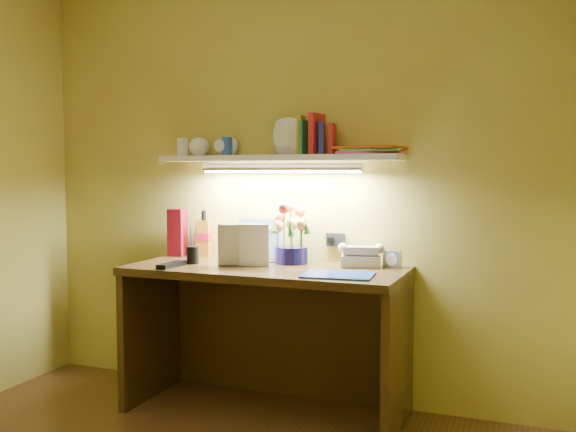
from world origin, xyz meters
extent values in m
cube|color=#321F0D|center=(0.00, 1.20, 0.38)|extent=(1.40, 0.60, 0.75)
cube|color=#ACADB1|center=(0.60, 1.42, 0.79)|extent=(0.09, 0.05, 0.09)
cube|color=#600812|center=(-0.63, 1.40, 0.88)|extent=(0.10, 0.10, 0.27)
cylinder|color=black|center=(-0.40, 1.17, 0.83)|extent=(0.08, 0.08, 0.15)
cube|color=black|center=(-0.44, 1.03, 0.76)|extent=(0.06, 0.20, 0.02)
cube|color=blue|center=(0.42, 1.07, 0.75)|extent=(0.35, 0.27, 0.01)
imported|color=beige|center=(-0.25, 1.16, 0.86)|extent=(0.16, 0.05, 0.21)
imported|color=white|center=(-0.14, 1.18, 0.86)|extent=(0.16, 0.05, 0.22)
cube|color=white|center=(0.00, 1.38, 1.30)|extent=(1.30, 0.25, 0.03)
imported|color=white|center=(-0.49, 1.37, 1.36)|extent=(0.12, 0.12, 0.08)
imported|color=white|center=(-0.35, 1.38, 1.37)|extent=(0.13, 0.13, 0.10)
imported|color=white|center=(0.01, 1.38, 1.34)|extent=(0.26, 0.26, 0.05)
cube|color=white|center=(-0.59, 1.41, 1.37)|extent=(0.06, 0.05, 0.10)
cube|color=blue|center=(-0.31, 1.40, 1.37)|extent=(0.05, 0.05, 0.10)
cube|color=red|center=(0.21, 1.39, 1.42)|extent=(0.05, 0.15, 0.21)
cube|color=gold|center=(0.11, 1.41, 1.42)|extent=(0.04, 0.13, 0.21)
cube|color=#263098|center=(0.22, 1.39, 1.40)|extent=(0.07, 0.12, 0.17)
cube|color=#2D8544|center=(0.15, 1.38, 1.40)|extent=(0.03, 0.12, 0.17)
cube|color=red|center=(0.29, 1.40, 1.39)|extent=(0.04, 0.11, 0.16)
cube|color=#FF5C9F|center=(0.47, 1.43, 1.32)|extent=(0.40, 0.34, 0.01)
cube|color=#5FD471|center=(0.50, 1.40, 1.33)|extent=(0.30, 0.24, 0.01)
cube|color=#DA5718|center=(0.48, 1.42, 1.35)|extent=(0.35, 0.28, 0.01)
camera|label=1|loc=(1.28, -1.74, 1.23)|focal=40.00mm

